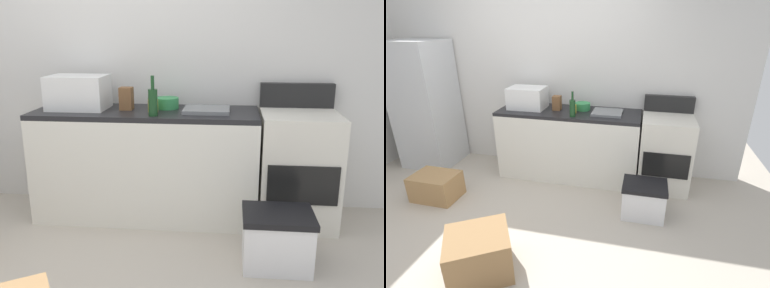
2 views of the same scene
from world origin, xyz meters
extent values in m
plane|color=#B2A899|center=(0.00, 0.00, 0.00)|extent=(6.00, 6.00, 0.00)
cube|color=silver|center=(0.00, 1.55, 1.30)|extent=(5.00, 0.10, 2.60)
cube|color=silver|center=(0.30, 1.20, 0.43)|extent=(1.80, 0.60, 0.86)
cube|color=black|center=(0.30, 1.20, 0.88)|extent=(1.80, 0.60, 0.04)
cube|color=silver|center=(-1.75, 1.15, 0.86)|extent=(0.68, 0.66, 1.73)
cube|color=silver|center=(1.52, 1.20, 0.45)|extent=(0.60, 0.60, 0.90)
cube|color=black|center=(1.52, 0.90, 0.42)|extent=(0.52, 0.02, 0.30)
cube|color=black|center=(1.52, 1.46, 1.00)|extent=(0.60, 0.08, 0.20)
cube|color=white|center=(-0.26, 1.22, 1.04)|extent=(0.46, 0.34, 0.27)
cube|color=slate|center=(0.79, 1.19, 0.92)|extent=(0.36, 0.32, 0.03)
cylinder|color=#193F1E|center=(0.40, 0.99, 1.00)|extent=(0.07, 0.07, 0.20)
cylinder|color=#193F1E|center=(0.40, 0.99, 1.15)|extent=(0.03, 0.03, 0.10)
cylinder|color=gold|center=(0.37, 1.14, 0.95)|extent=(0.08, 0.08, 0.10)
cube|color=brown|center=(0.14, 1.22, 0.99)|extent=(0.10, 0.10, 0.18)
cylinder|color=#338C4C|center=(0.46, 1.30, 0.95)|extent=(0.19, 0.19, 0.09)
cube|color=#A37A4C|center=(-1.08, 0.28, 0.15)|extent=(0.52, 0.38, 0.30)
cube|color=olive|center=(0.01, -0.62, 0.19)|extent=(0.66, 0.65, 0.38)
cube|color=silver|center=(1.30, 0.50, 0.17)|extent=(0.44, 0.34, 0.34)
cube|color=black|center=(1.30, 0.50, 0.36)|extent=(0.46, 0.36, 0.04)
camera|label=1|loc=(0.98, -1.96, 1.51)|focal=38.00mm
camera|label=2|loc=(1.23, -2.26, 1.96)|focal=27.51mm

